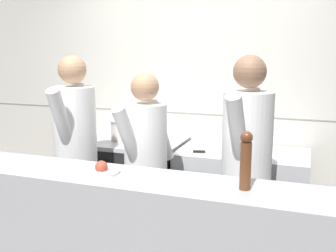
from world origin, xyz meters
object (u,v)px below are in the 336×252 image
Objects in this scene: oven_range at (127,184)px; mixing_bowl_steel at (214,143)px; pepper_mill at (246,159)px; chef_head_cook at (76,148)px; chef_sous at (146,166)px; stock_pot at (128,129)px; chefs_knife at (209,152)px; chef_line at (246,164)px; plated_dish_main at (102,170)px.

mixing_bowl_steel is at bearing 3.45° from oven_range.
pepper_mill is 0.19× the size of chef_head_cook.
chef_sous is at bearing -114.12° from mixing_bowl_steel.
chef_head_cook reaches higher than stock_pot.
mixing_bowl_steel is 0.84× the size of chefs_knife.
chefs_knife is at bearing -11.97° from stock_pot.
chef_line reaches higher than chef_head_cook.
stock_pot is 1.46m from chef_line.
stock_pot is at bearing 71.61° from chef_head_cook.
chef_line is at bearing 37.81° from plated_dish_main.
chefs_knife is at bearing 113.08° from pepper_mill.
chef_head_cook reaches higher than mixing_bowl_steel.
stock_pot is at bearing 82.62° from oven_range.
chef_line is at bearing 19.19° from chef_sous.
pepper_mill reaches higher than chefs_knife.
chef_line reaches higher than chef_sous.
chef_head_cook is at bearing -170.77° from chef_sous.
mixing_bowl_steel is (0.87, 0.05, 0.48)m from oven_range.
mixing_bowl_steel is 0.17× the size of chef_line.
chef_sous is 0.77m from chef_line.
oven_range is 0.64× the size of chef_head_cook.
pepper_mill is at bearing -73.58° from chef_line.
chef_line is (0.76, 0.06, 0.07)m from chef_sous.
chef_sous is at bearing -54.51° from oven_range.
stock_pot is 0.21× the size of chef_line.
stock_pot reaches higher than chefs_knife.
chefs_knife is (0.87, -0.19, -0.12)m from stock_pot.
mixing_bowl_steel reaches higher than chefs_knife.
stock_pot is at bearing 159.54° from chef_line.
chef_head_cook is at bearing -102.12° from oven_range.
pepper_mill is 1.06m from chef_sous.
chef_head_cook reaches higher than chef_sous.
oven_range is at bearing 109.50° from plated_dish_main.
chef_head_cook is at bearing -171.61° from chef_line.
chef_head_cook reaches higher than pepper_mill.
stock_pot is 0.93m from chef_sous.
plated_dish_main is 0.14× the size of chef_head_cook.
mixing_bowl_steel is 0.21m from chefs_knife.
plated_dish_main reaches higher than chefs_knife.
chef_line is (1.28, -0.71, -0.04)m from stock_pot.
pepper_mill is at bearing -29.26° from chef_head_cook.
oven_range is 4.74× the size of plated_dish_main.
plated_dish_main is at bearing -106.79° from mixing_bowl_steel.
chef_line reaches higher than pepper_mill.
pepper_mill is 1.65m from chef_head_cook.
pepper_mill is 0.67m from chef_line.
chef_sous reaches higher than oven_range.
mixing_bowl_steel is 0.83m from chef_line.
chefs_knife is 1.15m from chef_head_cook.
chef_sous is (-0.35, -0.79, -0.04)m from mixing_bowl_steel.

